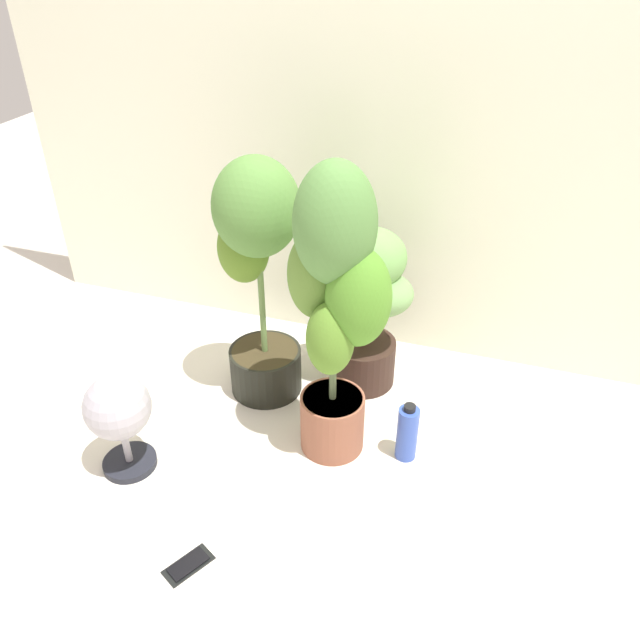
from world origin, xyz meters
The scene contains 8 objects.
ground_plane centered at (0.00, 0.00, 0.00)m, with size 8.00×8.00×0.00m, color silver.
mylar_back_wall centered at (0.00, 0.86, 1.00)m, with size 3.20×0.01×2.00m, color silver.
potted_plant_back_left centered at (-0.36, 0.38, 0.55)m, with size 0.35×0.31×0.94m.
potted_plant_center centered at (0.00, 0.15, 0.61)m, with size 0.41×0.31×1.03m.
potted_plant_back_center centered at (-0.01, 0.54, 0.38)m, with size 0.44×0.39×0.66m.
cell_phone centered at (-0.26, -0.45, 0.00)m, with size 0.13×0.16×0.01m.
floor_fan centered at (-0.63, -0.16, 0.24)m, with size 0.28×0.28×0.37m.
nutrient_bottle centered at (0.25, 0.18, 0.11)m, with size 0.07×0.07×0.23m.
Camera 1 is at (0.46, -1.40, 1.58)m, focal length 35.19 mm.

